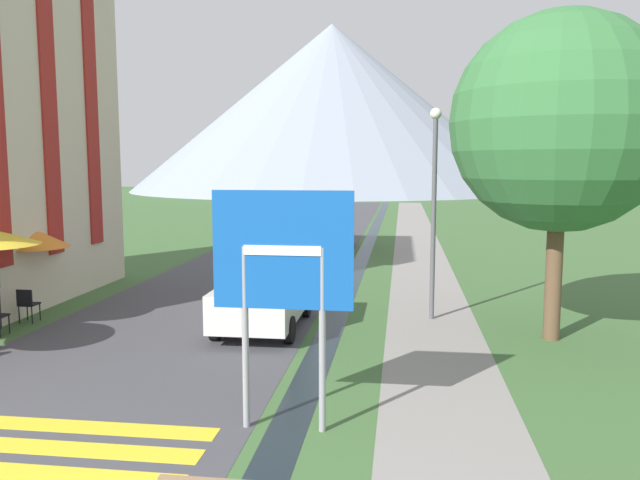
% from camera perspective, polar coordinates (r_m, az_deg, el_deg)
% --- Properties ---
extents(ground_plane, '(160.00, 160.00, 0.00)m').
position_cam_1_polar(ground_plane, '(24.44, 0.79, -2.20)').
color(ground_plane, '#3D6033').
extents(road, '(6.40, 60.00, 0.01)m').
position_cam_1_polar(road, '(34.60, -1.38, 0.50)').
color(road, '#424247').
rests_on(road, ground_plane).
extents(footpath, '(2.20, 60.00, 0.01)m').
position_cam_1_polar(footpath, '(34.20, 8.78, 0.34)').
color(footpath, gray).
rests_on(footpath, ground_plane).
extents(drainage_channel, '(0.60, 60.00, 0.00)m').
position_cam_1_polar(drainage_channel, '(34.23, 4.76, 0.40)').
color(drainage_channel, black).
rests_on(drainage_channel, ground_plane).
extents(crosswalk_marking, '(5.44, 1.84, 0.01)m').
position_cam_1_polar(crosswalk_marking, '(10.06, -26.35, -16.47)').
color(crosswalk_marking, yellow).
rests_on(crosswalk_marking, ground_plane).
extents(mountain_distant, '(59.16, 59.16, 24.49)m').
position_cam_1_polar(mountain_distant, '(95.25, 1.10, 11.97)').
color(mountain_distant, gray).
rests_on(mountain_distant, ground_plane).
extents(road_sign, '(2.03, 0.11, 3.52)m').
position_cam_1_polar(road_sign, '(8.93, -3.42, -2.89)').
color(road_sign, gray).
rests_on(road_sign, ground_plane).
extents(parked_car_near, '(1.84, 3.89, 1.82)m').
position_cam_1_polar(parked_car_near, '(14.85, -5.18, -4.64)').
color(parked_car_near, silver).
rests_on(parked_car_near, ground_plane).
extents(parked_car_far, '(1.92, 4.32, 1.82)m').
position_cam_1_polar(parked_car_far, '(28.33, 0.66, 0.91)').
color(parked_car_far, '#A31919').
rests_on(parked_car_far, ground_plane).
extents(cafe_chair_far_left, '(0.40, 0.40, 0.85)m').
position_cam_1_polar(cafe_chair_far_left, '(16.96, -25.21, -5.19)').
color(cafe_chair_far_left, black).
rests_on(cafe_chair_far_left, ground_plane).
extents(cafe_umbrella_rear_orange, '(2.00, 2.00, 2.24)m').
position_cam_1_polar(cafe_umbrella_rear_orange, '(18.09, -24.98, 0.22)').
color(cafe_umbrella_rear_orange, '#B7B2A8').
rests_on(cafe_umbrella_rear_orange, ground_plane).
extents(streetlamp, '(0.28, 0.28, 5.25)m').
position_cam_1_polar(streetlamp, '(15.68, 10.39, 3.99)').
color(streetlamp, '#515156').
rests_on(streetlamp, ground_plane).
extents(tree_by_path, '(4.72, 4.72, 7.13)m').
position_cam_1_polar(tree_by_path, '(14.54, 21.14, 9.93)').
color(tree_by_path, brown).
rests_on(tree_by_path, ground_plane).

